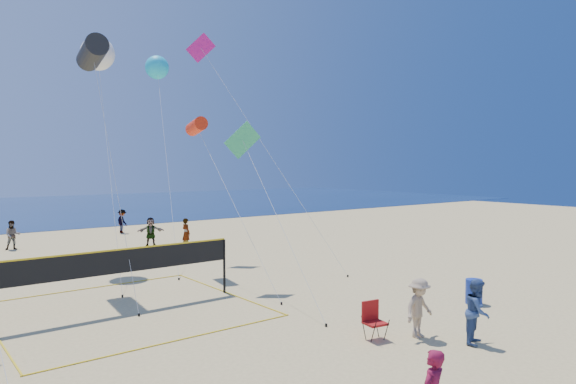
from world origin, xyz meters
TOP-DOWN VIEW (x-y plane):
  - bystander_a at (5.17, 1.20)m, footprint 1.15×1.03m
  - bystander_b at (4.21, 2.59)m, footprint 1.24×0.78m
  - far_person_1 at (4.67, 25.10)m, footprint 1.82×1.11m
  - far_person_2 at (6.07, 22.69)m, footprint 0.54×0.75m
  - far_person_3 at (-2.96, 28.71)m, footprint 1.00×0.84m
  - far_person_4 at (5.30, 32.40)m, footprint 0.86×1.29m
  - camp_chair at (2.98, 3.37)m, footprint 0.70×0.84m
  - trash_barrel at (9.02, 3.81)m, footprint 0.79×0.79m
  - volleyball_net at (-2.00, 11.02)m, footprint 8.77×8.62m
  - kite_1 at (-1.64, 15.74)m, footprint 1.21×7.02m
  - kite_2 at (3.30, 15.64)m, footprint 0.94×8.40m
  - kite_4 at (3.58, 11.56)m, footprint 1.90×7.05m
  - kite_5 at (6.02, 19.38)m, footprint 3.43×10.23m
  - kite_6 at (-0.06, 20.21)m, footprint 2.43×8.31m
  - kite_7 at (4.71, 23.78)m, footprint 3.84×10.20m

SIDE VIEW (x-z plane):
  - trash_barrel at x=9.02m, z-range 0.00..0.94m
  - camp_chair at x=2.98m, z-range 0.02..1.30m
  - bystander_b at x=4.21m, z-range 0.00..1.84m
  - far_person_3 at x=-2.96m, z-range 0.00..1.85m
  - far_person_4 at x=5.30m, z-range 0.00..1.86m
  - far_person_1 at x=4.67m, z-range 0.00..1.87m
  - far_person_2 at x=6.07m, z-range 0.00..1.93m
  - bystander_a at x=5.17m, z-range 0.00..1.94m
  - volleyball_net at x=-2.00m, z-range 0.42..2.72m
  - kite_4 at x=3.58m, z-range 2.47..9.76m
  - kite_2 at x=3.30m, z-range 3.39..11.09m
  - kite_1 at x=-1.64m, z-range 4.79..15.66m
  - kite_6 at x=-0.06m, z-range 5.14..17.18m
  - kite_5 at x=6.02m, z-range 4.89..17.99m
  - kite_7 at x=4.71m, z-range 5.39..17.65m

